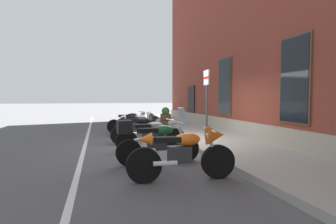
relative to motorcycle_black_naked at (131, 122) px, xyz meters
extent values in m
plane|color=#4C4C4F|center=(3.66, 1.32, -0.48)|extent=(140.00, 140.00, 0.00)
cube|color=gray|center=(3.66, 2.65, -0.40)|extent=(27.44, 2.66, 0.15)
cube|color=silver|center=(3.66, -1.88, -0.47)|extent=(27.44, 0.12, 0.01)
cube|color=brown|center=(3.66, 6.54, 4.22)|extent=(21.44, 5.12, 9.39)
cube|color=gray|center=(3.66, 3.94, -0.13)|extent=(21.44, 0.10, 0.70)
cube|color=black|center=(-2.77, 3.95, 0.67)|extent=(1.10, 0.08, 2.30)
cube|color=#513823|center=(1.52, 3.96, 1.62)|extent=(1.22, 0.06, 2.52)
cube|color=black|center=(1.52, 3.93, 1.62)|extent=(1.10, 0.03, 2.40)
cube|color=#513823|center=(5.80, 3.96, 1.62)|extent=(1.22, 0.06, 2.52)
cube|color=black|center=(5.80, 3.93, 1.62)|extent=(1.10, 0.03, 2.40)
cylinder|color=black|center=(-0.14, 0.72, -0.16)|extent=(0.23, 0.63, 0.62)
cylinder|color=black|center=(0.14, -0.76, -0.16)|extent=(0.23, 0.63, 0.62)
cylinder|color=silver|center=(-0.12, 0.62, 0.09)|extent=(0.13, 0.32, 0.63)
cube|color=#28282B|center=(0.01, -0.07, 0.02)|extent=(0.30, 0.47, 0.32)
ellipsoid|color=black|center=(-0.02, 0.08, 0.28)|extent=(0.35, 0.56, 0.24)
cube|color=black|center=(0.05, -0.30, 0.29)|extent=(0.31, 0.51, 0.10)
cylinder|color=silver|center=(-0.10, 0.54, 0.45)|extent=(0.62, 0.15, 0.04)
cylinder|color=silver|center=(0.18, -0.34, -0.11)|extent=(0.17, 0.46, 0.09)
sphere|color=silver|center=(-0.12, 0.62, 0.38)|extent=(0.18, 0.18, 0.18)
cylinder|color=black|center=(1.22, 0.81, -0.16)|extent=(0.22, 0.64, 0.63)
cylinder|color=black|center=(1.43, -0.53, -0.16)|extent=(0.22, 0.64, 0.63)
cylinder|color=silver|center=(1.24, 0.71, 0.09)|extent=(0.12, 0.32, 0.64)
cube|color=#28282B|center=(1.34, 0.09, 0.02)|extent=(0.29, 0.47, 0.32)
ellipsoid|color=silver|center=(1.31, 0.24, 0.30)|extent=(0.34, 0.55, 0.24)
cube|color=black|center=(1.37, -0.14, 0.31)|extent=(0.29, 0.51, 0.10)
cylinder|color=silver|center=(1.25, 0.63, 0.47)|extent=(0.62, 0.13, 0.04)
cylinder|color=silver|center=(1.50, -0.19, -0.11)|extent=(0.16, 0.46, 0.09)
cone|color=silver|center=(1.23, 0.76, 0.37)|extent=(0.41, 0.39, 0.36)
cone|color=silver|center=(1.43, -0.51, 0.33)|extent=(0.28, 0.29, 0.24)
cylinder|color=black|center=(2.83, 0.60, -0.16)|extent=(0.24, 0.65, 0.64)
cylinder|color=black|center=(3.09, -0.74, -0.16)|extent=(0.24, 0.65, 0.64)
cylinder|color=silver|center=(2.85, 0.50, 0.11)|extent=(0.13, 0.33, 0.66)
cube|color=#28282B|center=(2.97, -0.12, 0.02)|extent=(0.30, 0.47, 0.32)
ellipsoid|color=black|center=(2.94, 0.03, 0.33)|extent=(0.36, 0.56, 0.24)
cube|color=black|center=(3.01, -0.34, 0.34)|extent=(0.31, 0.51, 0.10)
cylinder|color=silver|center=(2.86, 0.43, 0.50)|extent=(0.62, 0.16, 0.04)
cylinder|color=silver|center=(3.15, -0.39, -0.11)|extent=(0.18, 0.46, 0.09)
cone|color=black|center=(2.84, 0.55, 0.40)|extent=(0.42, 0.40, 0.36)
cone|color=black|center=(3.09, -0.72, 0.36)|extent=(0.29, 0.30, 0.24)
cylinder|color=black|center=(4.31, 0.87, -0.15)|extent=(0.18, 0.65, 0.64)
cylinder|color=black|center=(4.46, -0.66, -0.15)|extent=(0.18, 0.65, 0.64)
cylinder|color=silver|center=(4.32, 0.77, 0.08)|extent=(0.10, 0.30, 0.61)
cube|color=#28282B|center=(4.39, 0.06, 0.03)|extent=(0.26, 0.46, 0.32)
ellipsoid|color=slate|center=(4.37, 0.21, 0.27)|extent=(0.31, 0.54, 0.24)
cube|color=black|center=(4.41, -0.17, 0.28)|extent=(0.27, 0.50, 0.10)
cylinder|color=silver|center=(4.32, 0.69, 0.44)|extent=(0.62, 0.10, 0.04)
cylinder|color=silver|center=(4.54, -0.23, -0.10)|extent=(0.13, 0.46, 0.09)
sphere|color=silver|center=(4.32, 0.77, 0.37)|extent=(0.18, 0.18, 0.18)
cylinder|color=black|center=(5.93, 0.70, -0.17)|extent=(0.15, 0.62, 0.62)
cylinder|color=black|center=(6.01, -0.76, -0.17)|extent=(0.15, 0.62, 0.62)
cylinder|color=silver|center=(5.94, 0.60, 0.11)|extent=(0.09, 0.33, 0.68)
cube|color=#28282B|center=(5.98, -0.08, 0.01)|extent=(0.24, 0.45, 0.32)
ellipsoid|color=#195633|center=(5.97, 0.07, 0.33)|extent=(0.29, 0.53, 0.24)
cube|color=black|center=(5.99, -0.31, 0.34)|extent=(0.25, 0.49, 0.10)
cylinder|color=silver|center=(5.94, 0.52, 0.50)|extent=(0.62, 0.07, 0.04)
cylinder|color=silver|center=(6.11, -0.37, -0.12)|extent=(0.11, 0.45, 0.09)
cube|color=#B2BCC6|center=(5.94, 0.58, 0.68)|extent=(0.37, 0.16, 0.40)
cube|color=black|center=(6.02, -0.86, 0.44)|extent=(0.38, 0.34, 0.30)
cylinder|color=black|center=(7.45, 0.82, -0.14)|extent=(0.16, 0.68, 0.67)
cylinder|color=black|center=(7.36, -0.63, -0.14)|extent=(0.16, 0.68, 0.67)
cylinder|color=silver|center=(7.44, 0.72, 0.12)|extent=(0.09, 0.32, 0.64)
cube|color=#28282B|center=(7.40, 0.05, 0.04)|extent=(0.25, 0.45, 0.32)
ellipsoid|color=orange|center=(7.41, 0.19, 0.32)|extent=(0.29, 0.53, 0.24)
cube|color=black|center=(7.39, -0.18, 0.33)|extent=(0.25, 0.49, 0.10)
cylinder|color=silver|center=(7.44, 0.64, 0.49)|extent=(0.62, 0.07, 0.04)
cylinder|color=silver|center=(7.51, -0.26, -0.09)|extent=(0.12, 0.45, 0.09)
cone|color=orange|center=(7.45, 0.77, 0.39)|extent=(0.38, 0.36, 0.36)
cone|color=orange|center=(7.37, -0.61, 0.35)|extent=(0.25, 0.27, 0.24)
cylinder|color=#4C4C51|center=(4.65, 1.78, 0.83)|extent=(0.06, 0.06, 2.30)
cube|color=white|center=(4.65, 1.76, 1.73)|extent=(0.36, 0.03, 0.44)
cube|color=red|center=(4.65, 1.74, 1.73)|extent=(0.36, 0.01, 0.08)
cylinder|color=brown|center=(-0.73, 1.85, -0.01)|extent=(0.54, 0.54, 0.62)
cylinder|color=black|center=(-0.73, 1.85, -0.01)|extent=(0.57, 0.57, 0.04)
sphere|color=#28602D|center=(-0.73, 1.85, 0.44)|extent=(0.40, 0.40, 0.40)
camera|label=1|loc=(12.21, -1.45, 1.12)|focal=28.49mm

